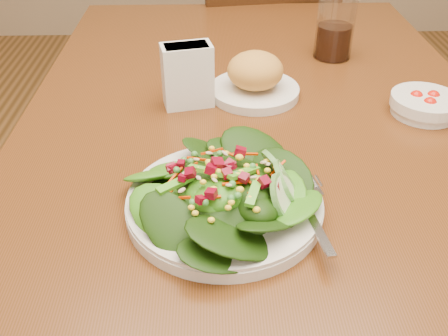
# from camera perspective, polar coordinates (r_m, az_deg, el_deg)

# --- Properties ---
(dining_table) EXTENTS (0.90, 1.40, 0.75)m
(dining_table) POSITION_cam_1_polar(r_m,az_deg,el_deg) (0.98, 4.11, 0.33)
(dining_table) COLOR #5C2C16
(dining_table) RESTS_ON ground_plane
(chair_far) EXTENTS (0.50, 0.50, 0.95)m
(chair_far) POSITION_cam_1_polar(r_m,az_deg,el_deg) (1.80, 4.27, 12.12)
(chair_far) COLOR #331A0A
(chair_far) RESTS_ON ground_plane
(salad_plate) EXTENTS (0.28, 0.28, 0.08)m
(salad_plate) POSITION_cam_1_polar(r_m,az_deg,el_deg) (0.70, 0.85, -2.96)
(salad_plate) COLOR silver
(salad_plate) RESTS_ON dining_table
(bread_plate) EXTENTS (0.18, 0.18, 0.09)m
(bread_plate) POSITION_cam_1_polar(r_m,az_deg,el_deg) (1.00, 3.56, 10.18)
(bread_plate) COLOR silver
(bread_plate) RESTS_ON dining_table
(tomato_bowl) EXTENTS (0.13, 0.13, 0.04)m
(tomato_bowl) POSITION_cam_1_polar(r_m,az_deg,el_deg) (1.01, 21.97, 6.74)
(tomato_bowl) COLOR silver
(tomato_bowl) RESTS_ON dining_table
(drinking_glass) EXTENTS (0.09, 0.09, 0.15)m
(drinking_glass) POSITION_cam_1_polar(r_m,az_deg,el_deg) (1.20, 12.54, 15.16)
(drinking_glass) COLOR silver
(drinking_glass) RESTS_ON dining_table
(napkin_holder) EXTENTS (0.10, 0.07, 0.12)m
(napkin_holder) POSITION_cam_1_polar(r_m,az_deg,el_deg) (0.95, -4.20, 10.66)
(napkin_holder) COLOR white
(napkin_holder) RESTS_ON dining_table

